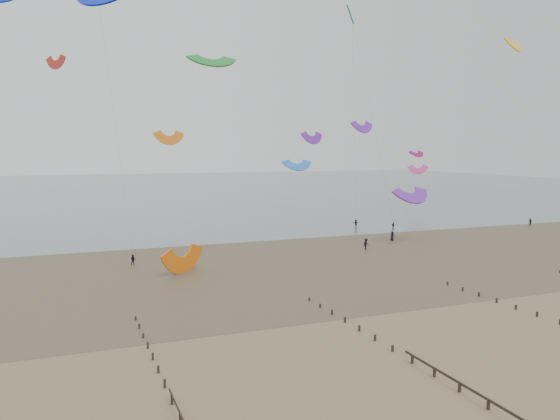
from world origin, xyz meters
The scene contains 5 objects.
ground centered at (0.00, 0.00, 0.00)m, with size 500.00×500.00×0.00m, color brown.
sea_and_shore centered at (-4.08, 34.40, 0.01)m, with size 500.00×665.00×0.03m.
kitesurfers centered at (27.68, 45.80, 0.82)m, with size 122.30×24.48×1.85m.
grounded_kite centered at (-5.54, 30.81, 0.00)m, with size 6.78×3.55×5.16m, color orange, non-canonical shape.
kites_airborne centered at (-5.45, 83.50, 22.18)m, with size 257.31×101.82×40.19m.
Camera 1 is at (-19.79, -39.38, 15.88)m, focal length 35.00 mm.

